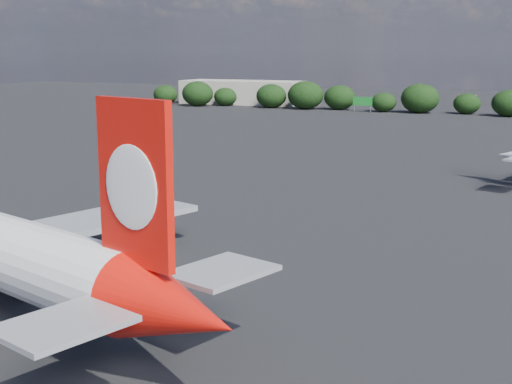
% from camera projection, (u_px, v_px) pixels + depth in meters
% --- Properties ---
extents(ground, '(500.00, 500.00, 0.00)m').
position_uv_depth(ground, '(282.00, 178.00, 105.16)').
color(ground, black).
rests_on(ground, ground).
extents(terminal_building, '(42.00, 16.00, 8.00)m').
position_uv_depth(terminal_building, '(243.00, 92.00, 248.40)').
color(terminal_building, '#A39D8D').
rests_on(terminal_building, ground).
extents(highway_sign, '(6.00, 0.30, 4.50)m').
position_uv_depth(highway_sign, '(363.00, 102.00, 216.20)').
color(highway_sign, '#166E22').
rests_on(highway_sign, ground).
extents(billboard_yellow, '(5.00, 0.30, 5.50)m').
position_uv_depth(billboard_yellow, '(467.00, 101.00, 210.04)').
color(billboard_yellow, yellow).
rests_on(billboard_yellow, ground).
extents(horizon_treeline, '(201.59, 15.89, 8.90)m').
position_uv_depth(horizon_treeline, '(455.00, 101.00, 208.70)').
color(horizon_treeline, black).
rests_on(horizon_treeline, ground).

